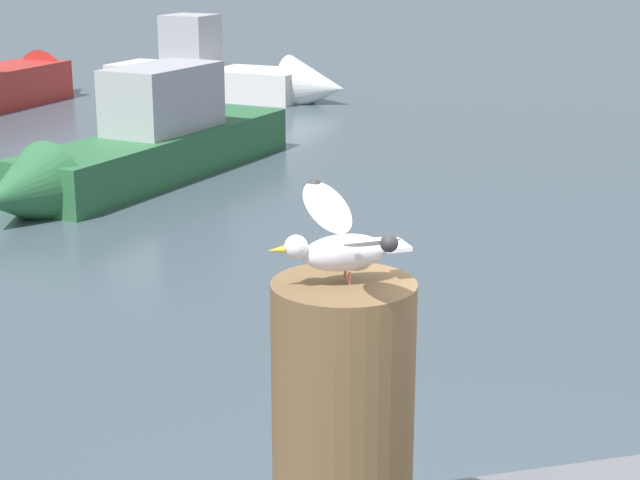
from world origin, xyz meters
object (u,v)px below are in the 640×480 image
at_px(mooring_post, 343,434).
at_px(boat_white, 235,77).
at_px(boat_green, 137,148).
at_px(seagull, 343,240).

bearing_deg(mooring_post, boat_white, 80.68).
bearing_deg(mooring_post, boat_green, 88.02).
height_order(seagull, boat_white, seagull).
distance_m(seagull, boat_green, 10.84).
bearing_deg(boat_white, seagull, -99.34).
xyz_separation_m(mooring_post, boat_white, (2.87, 17.47, -1.29)).
bearing_deg(mooring_post, seagull, -177.84).
relative_size(mooring_post, boat_green, 0.19).
xyz_separation_m(mooring_post, boat_green, (0.37, 10.68, -1.24)).
distance_m(mooring_post, seagull, 0.57).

